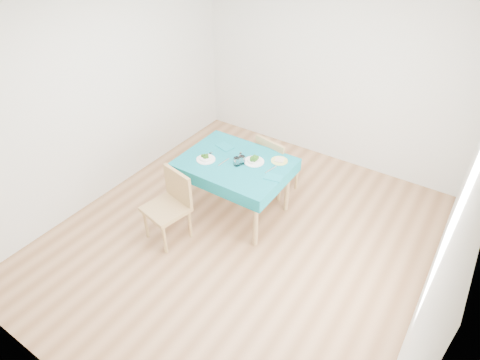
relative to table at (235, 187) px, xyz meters
The scene contains 16 objects.
room_shell 1.09m from the table, 49.91° to the right, with size 4.02×4.52×2.73m.
table is the anchor object (origin of this frame).
chair_near 0.93m from the table, 115.27° to the right, with size 0.44×0.49×1.11m, color #9A7848.
chair_far 0.75m from the table, 72.69° to the left, with size 0.44×0.48×1.11m, color #9A7848.
bowl_near 0.54m from the table, 152.00° to the right, with size 0.22×0.22×0.07m, color white, non-canonical shape.
bowl_far 0.47m from the table, 30.63° to the left, with size 0.24×0.24×0.07m, color white, non-canonical shape.
fork_near 0.53m from the table, 163.44° to the right, with size 0.03×0.19×0.00m, color silver.
knife_near 0.40m from the table, 139.54° to the right, with size 0.02×0.20×0.00m, color silver.
fork_far 0.39m from the table, 94.56° to the left, with size 0.03×0.19×0.00m, color silver.
knife_far 0.59m from the table, 11.01° to the left, with size 0.01×0.20×0.00m, color silver.
napkin_near 0.52m from the table, 145.74° to the left, with size 0.20×0.14×0.01m, color #0D6772.
napkin_far 0.66m from the table, ahead, with size 0.19×0.13×0.01m, color #0D6772.
tumbler_center 0.43m from the table, ahead, with size 0.07×0.07×0.09m, color white.
tumbler_side 0.43m from the table, 43.37° to the right, with size 0.08×0.08×0.10m, color white.
side_plate 0.65m from the table, 34.21° to the left, with size 0.20×0.20×0.01m, color #C8CE64.
bread_slice 0.65m from the table, 34.21° to the left, with size 0.10×0.10×0.02m, color beige.
Camera 1 is at (1.90, -2.86, 3.38)m, focal length 30.00 mm.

